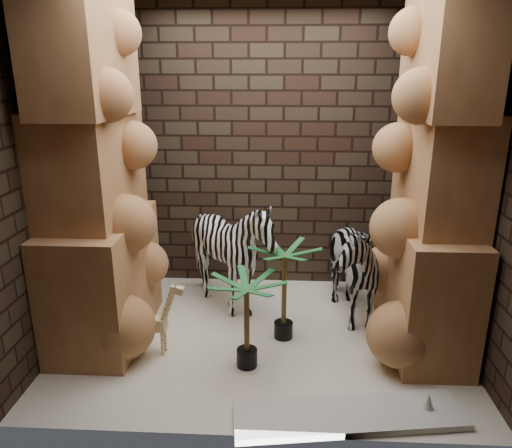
# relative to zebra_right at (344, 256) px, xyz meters

# --- Properties ---
(floor) EXTENTS (3.50, 3.50, 0.00)m
(floor) POSITION_rel_zebra_right_xyz_m (-0.77, -0.45, -0.63)
(floor) COLOR #EDE1C5
(floor) RESTS_ON ground
(wall_back) EXTENTS (3.50, 0.00, 3.50)m
(wall_back) POSITION_rel_zebra_right_xyz_m (-0.77, 0.80, 0.87)
(wall_back) COLOR black
(wall_back) RESTS_ON ground
(wall_front) EXTENTS (3.50, 0.00, 3.50)m
(wall_front) POSITION_rel_zebra_right_xyz_m (-0.77, -1.70, 0.87)
(wall_front) COLOR black
(wall_front) RESTS_ON ground
(wall_left) EXTENTS (0.00, 3.00, 3.00)m
(wall_left) POSITION_rel_zebra_right_xyz_m (-2.52, -0.45, 0.87)
(wall_left) COLOR black
(wall_left) RESTS_ON ground
(wall_right) EXTENTS (0.00, 3.00, 3.00)m
(wall_right) POSITION_rel_zebra_right_xyz_m (0.98, -0.45, 0.87)
(wall_right) COLOR black
(wall_right) RESTS_ON ground
(rock_pillar_left) EXTENTS (0.68, 1.30, 3.00)m
(rock_pillar_left) POSITION_rel_zebra_right_xyz_m (-2.17, -0.45, 0.87)
(rock_pillar_left) COLOR tan
(rock_pillar_left) RESTS_ON floor
(rock_pillar_right) EXTENTS (0.58, 1.25, 3.00)m
(rock_pillar_right) POSITION_rel_zebra_right_xyz_m (0.65, -0.45, 0.87)
(rock_pillar_right) COLOR tan
(rock_pillar_right) RESTS_ON floor
(zebra_right) EXTENTS (0.80, 1.17, 1.27)m
(zebra_right) POSITION_rel_zebra_right_xyz_m (0.00, 0.00, 0.00)
(zebra_right) COLOR white
(zebra_right) RESTS_ON floor
(zebra_left) EXTENTS (1.05, 1.27, 1.10)m
(zebra_left) POSITION_rel_zebra_right_xyz_m (-1.08, 0.07, -0.09)
(zebra_left) COLOR white
(zebra_left) RESTS_ON floor
(giraffe_toy) EXTENTS (0.37, 0.16, 0.69)m
(giraffe_toy) POSITION_rel_zebra_right_xyz_m (-1.68, -0.73, -0.29)
(giraffe_toy) COLOR beige
(giraffe_toy) RESTS_ON floor
(palm_front) EXTENTS (0.36, 0.36, 0.90)m
(palm_front) POSITION_rel_zebra_right_xyz_m (-0.57, -0.43, -0.19)
(palm_front) COLOR #184523
(palm_front) RESTS_ON floor
(palm_back) EXTENTS (0.36, 0.36, 0.79)m
(palm_back) POSITION_rel_zebra_right_xyz_m (-0.87, -0.89, -0.24)
(palm_back) COLOR #184523
(palm_back) RESTS_ON floor
(surfboard) EXTENTS (1.65, 0.62, 0.05)m
(surfboard) POSITION_rel_zebra_right_xyz_m (-0.11, -1.49, -0.61)
(surfboard) COLOR silver
(surfboard) RESTS_ON floor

